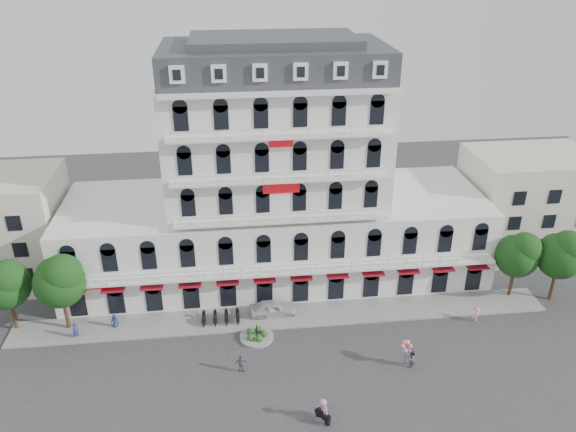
{
  "coord_description": "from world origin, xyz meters",
  "views": [
    {
      "loc": [
        -4.85,
        -36.56,
        33.95
      ],
      "look_at": [
        0.44,
        10.0,
        10.76
      ],
      "focal_mm": 35.0,
      "sensor_mm": 36.0,
      "label": 1
    }
  ],
  "objects": [
    {
      "name": "ground",
      "position": [
        0.0,
        0.0,
        0.0
      ],
      "size": [
        120.0,
        120.0,
        0.0
      ],
      "primitive_type": "plane",
      "color": "#38383A",
      "rests_on": "ground"
    },
    {
      "name": "sidewalk",
      "position": [
        0.0,
        9.0,
        0.08
      ],
      "size": [
        53.0,
        4.0,
        0.16
      ],
      "primitive_type": "cube",
      "color": "gray",
      "rests_on": "ground"
    },
    {
      "name": "main_building",
      "position": [
        0.0,
        18.0,
        9.96
      ],
      "size": [
        45.0,
        15.0,
        25.8
      ],
      "color": "silver",
      "rests_on": "ground"
    },
    {
      "name": "flank_building_east",
      "position": [
        30.0,
        20.0,
        6.0
      ],
      "size": [
        14.0,
        10.0,
        12.0
      ],
      "primitive_type": "cube",
      "color": "beige",
      "rests_on": "ground"
    },
    {
      "name": "traffic_island",
      "position": [
        -3.0,
        6.0,
        0.26
      ],
      "size": [
        3.2,
        3.2,
        1.6
      ],
      "color": "gray",
      "rests_on": "ground"
    },
    {
      "name": "parked_scooter_row",
      "position": [
        -6.35,
        8.8,
        0.0
      ],
      "size": [
        4.4,
        1.8,
        1.1
      ],
      "primitive_type": null,
      "color": "black",
      "rests_on": "ground"
    },
    {
      "name": "tree_west_outer",
      "position": [
        -25.95,
        9.98,
        5.35
      ],
      "size": [
        4.5,
        4.48,
        7.76
      ],
      "color": "#382314",
      "rests_on": "ground"
    },
    {
      "name": "tree_west_inner",
      "position": [
        -20.95,
        9.48,
        5.68
      ],
      "size": [
        4.76,
        4.76,
        8.25
      ],
      "color": "#382314",
      "rests_on": "ground"
    },
    {
      "name": "tree_east_inner",
      "position": [
        24.05,
        9.98,
        5.21
      ],
      "size": [
        4.4,
        4.37,
        7.57
      ],
      "color": "#382314",
      "rests_on": "ground"
    },
    {
      "name": "tree_east_outer",
      "position": [
        28.05,
        8.98,
        5.55
      ],
      "size": [
        4.65,
        4.65,
        8.05
      ],
      "color": "#382314",
      "rests_on": "ground"
    },
    {
      "name": "parked_car",
      "position": [
        -1.14,
        9.5,
        0.79
      ],
      "size": [
        4.71,
        2.02,
        1.59
      ],
      "primitive_type": "imported",
      "rotation": [
        0.0,
        0.0,
        1.6
      ],
      "color": "silver",
      "rests_on": "ground"
    },
    {
      "name": "rider_center",
      "position": [
        1.49,
        -4.74,
        1.16
      ],
      "size": [
        1.12,
        1.51,
        2.19
      ],
      "rotation": [
        0.0,
        0.0,
        5.26
      ],
      "color": "black",
      "rests_on": "ground"
    },
    {
      "name": "pedestrian_left",
      "position": [
        -16.54,
        9.11,
        0.76
      ],
      "size": [
        0.75,
        0.5,
        1.53
      ],
      "primitive_type": "imported",
      "rotation": [
        0.0,
        0.0,
        -0.02
      ],
      "color": "navy",
      "rests_on": "ground"
    },
    {
      "name": "pedestrian_mid",
      "position": [
        -4.59,
        1.58,
        0.9
      ],
      "size": [
        1.07,
        0.47,
        1.79
      ],
      "primitive_type": "imported",
      "rotation": [
        0.0,
        0.0,
        3.11
      ],
      "color": "slate",
      "rests_on": "ground"
    },
    {
      "name": "pedestrian_right",
      "position": [
        18.66,
        6.22,
        0.79
      ],
      "size": [
        1.17,
        1.07,
        1.58
      ],
      "primitive_type": "imported",
      "rotation": [
        0.0,
        0.0,
        3.76
      ],
      "color": "pink",
      "rests_on": "ground"
    },
    {
      "name": "pedestrian_far",
      "position": [
        -19.93,
        7.91,
        0.84
      ],
      "size": [
        0.73,
        0.69,
        1.68
      ],
      "primitive_type": "imported",
      "rotation": [
        0.0,
        0.0,
        0.63
      ],
      "color": "navy",
      "rests_on": "ground"
    },
    {
      "name": "balloon_vendor",
      "position": [
        10.1,
        0.65,
        1.25
      ],
      "size": [
        1.54,
        1.41,
        2.45
      ],
      "color": "#57585F",
      "rests_on": "ground"
    }
  ]
}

